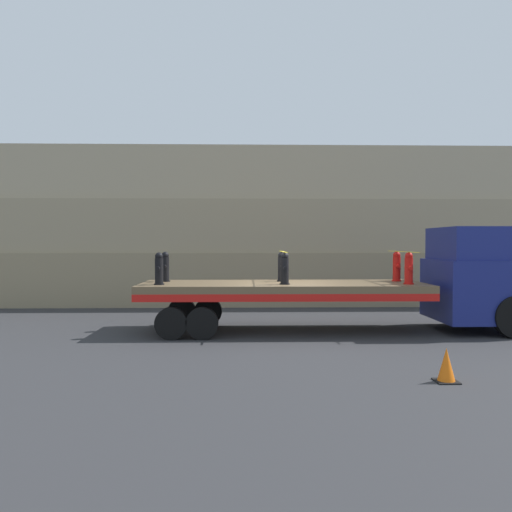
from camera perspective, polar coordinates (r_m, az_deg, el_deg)
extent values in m
plane|color=#2D2D30|center=(14.51, 3.11, -8.58)|extent=(120.00, 120.00, 0.00)
cube|color=gray|center=(21.04, 1.66, -2.50)|extent=(60.00, 3.00, 2.14)
cube|color=tan|center=(21.15, 1.64, 3.33)|extent=(60.00, 3.00, 2.14)
cube|color=tan|center=(21.47, 1.62, 9.03)|extent=(60.00, 3.00, 2.14)
cube|color=navy|center=(15.84, 24.03, -3.54)|extent=(2.52, 2.47, 1.74)
cube|color=navy|center=(15.67, 23.25, 1.31)|extent=(1.76, 2.27, 0.93)
cube|color=black|center=(16.12, 26.27, -2.24)|extent=(1.01, 2.17, 0.97)
cylinder|color=black|center=(17.14, 23.65, -5.22)|extent=(1.14, 0.28, 1.14)
cube|color=brown|center=(14.34, 3.11, -3.48)|extent=(8.10, 2.48, 0.20)
cube|color=red|center=(13.17, 3.53, -4.80)|extent=(8.10, 0.08, 0.20)
cube|color=red|center=(15.55, 2.76, -3.82)|extent=(8.10, 0.08, 0.20)
cylinder|color=black|center=(13.31, -6.18, -7.64)|extent=(0.85, 0.30, 0.85)
cylinder|color=black|center=(15.56, -5.48, -6.31)|extent=(0.85, 0.30, 0.85)
cylinder|color=black|center=(13.40, -9.66, -7.59)|extent=(0.85, 0.30, 0.85)
cylinder|color=black|center=(15.64, -8.46, -6.28)|extent=(0.85, 0.30, 0.85)
cylinder|color=black|center=(13.93, -11.01, -3.17)|extent=(0.28, 0.28, 0.03)
cylinder|color=black|center=(13.91, -11.02, -1.74)|extent=(0.23, 0.23, 0.73)
sphere|color=black|center=(13.89, -11.03, -0.03)|extent=(0.22, 0.22, 0.22)
cylinder|color=black|center=(13.74, -11.14, -1.41)|extent=(0.10, 0.11, 0.10)
cylinder|color=black|center=(14.07, -10.91, -1.34)|extent=(0.10, 0.11, 0.10)
cylinder|color=black|center=(15.01, -10.32, -2.84)|extent=(0.28, 0.28, 0.03)
cylinder|color=black|center=(14.99, -10.33, -1.50)|extent=(0.23, 0.23, 0.73)
sphere|color=black|center=(14.97, -10.33, 0.08)|extent=(0.22, 0.22, 0.22)
cylinder|color=black|center=(14.81, -10.43, -1.20)|extent=(0.10, 0.11, 0.10)
cylinder|color=black|center=(15.15, -10.23, -1.14)|extent=(0.10, 0.11, 0.10)
cylinder|color=black|center=(13.79, 3.29, -3.20)|extent=(0.28, 0.28, 0.03)
cylinder|color=black|center=(13.76, 3.30, -1.74)|extent=(0.23, 0.23, 0.73)
sphere|color=black|center=(13.75, 3.30, -0.02)|extent=(0.22, 0.22, 0.22)
cylinder|color=black|center=(13.59, 3.36, -1.42)|extent=(0.10, 0.11, 0.10)
cylinder|color=black|center=(13.93, 3.24, -1.34)|extent=(0.10, 0.11, 0.10)
cylinder|color=black|center=(14.87, 2.95, -2.85)|extent=(0.28, 0.28, 0.03)
cylinder|color=black|center=(14.85, 2.95, -1.50)|extent=(0.23, 0.23, 0.73)
sphere|color=black|center=(14.83, 2.95, 0.09)|extent=(0.22, 0.22, 0.22)
cylinder|color=black|center=(14.68, 3.00, -1.20)|extent=(0.10, 0.11, 0.10)
cylinder|color=black|center=(15.02, 2.90, -1.14)|extent=(0.10, 0.11, 0.10)
cylinder|color=red|center=(14.49, 17.04, -3.03)|extent=(0.28, 0.28, 0.03)
cylinder|color=red|center=(14.46, 17.05, -1.65)|extent=(0.23, 0.23, 0.73)
sphere|color=red|center=(14.45, 17.07, -0.01)|extent=(0.22, 0.22, 0.22)
cylinder|color=red|center=(14.30, 17.27, -1.34)|extent=(0.10, 0.11, 0.10)
cylinder|color=red|center=(14.62, 16.85, -1.27)|extent=(0.10, 0.11, 0.10)
cylinder|color=red|center=(15.52, 15.76, -2.73)|extent=(0.28, 0.28, 0.03)
cylinder|color=red|center=(15.50, 15.77, -1.43)|extent=(0.23, 0.23, 0.73)
sphere|color=red|center=(15.49, 15.78, 0.10)|extent=(0.22, 0.22, 0.22)
cylinder|color=red|center=(15.33, 15.96, -1.14)|extent=(0.10, 0.11, 0.10)
cylinder|color=red|center=(15.66, 15.59, -1.08)|extent=(0.10, 0.11, 0.10)
cube|color=yellow|center=(14.29, 3.12, 0.49)|extent=(0.05, 2.68, 0.01)
cube|color=yellow|center=(14.96, 16.41, 0.48)|extent=(0.05, 2.68, 0.01)
cube|color=black|center=(10.01, 20.91, -13.22)|extent=(0.41, 0.41, 0.03)
cone|color=orange|center=(9.94, 20.93, -11.48)|extent=(0.31, 0.31, 0.60)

